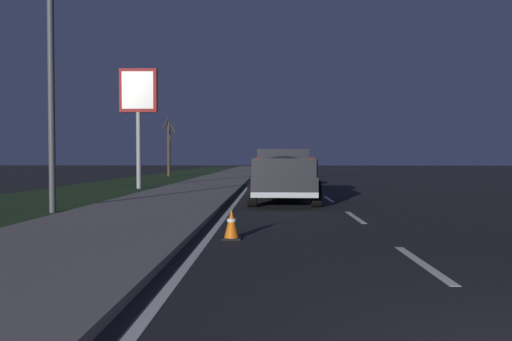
{
  "coord_description": "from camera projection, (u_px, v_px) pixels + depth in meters",
  "views": [
    {
      "loc": [
        -2.74,
        2.21,
        1.53
      ],
      "look_at": [
        12.97,
        2.7,
        1.11
      ],
      "focal_mm": 31.96,
      "sensor_mm": 36.0,
      "label": 1
    }
  ],
  "objects": [
    {
      "name": "ground",
      "position": [
        304.0,
        182.0,
        29.69
      ],
      "size": [
        144.0,
        144.0,
        0.0
      ],
      "primitive_type": "plane",
      "color": "black"
    },
    {
      "name": "sidewalk_shoulder",
      "position": [
        217.0,
        181.0,
        29.86
      ],
      "size": [
        108.0,
        4.0,
        0.12
      ],
      "primitive_type": "cube",
      "color": "slate",
      "rests_on": "ground"
    },
    {
      "name": "grass_verge",
      "position": [
        141.0,
        182.0,
        30.01
      ],
      "size": [
        108.0,
        6.0,
        0.01
      ],
      "primitive_type": "cube",
      "color": "#1E3819",
      "rests_on": "ground"
    },
    {
      "name": "lane_markings",
      "position": [
        266.0,
        180.0,
        31.96
      ],
      "size": [
        108.0,
        3.54,
        0.01
      ],
      "color": "silver",
      "rests_on": "ground"
    },
    {
      "name": "pickup_truck",
      "position": [
        283.0,
        174.0,
        16.13
      ],
      "size": [
        5.45,
        2.33,
        1.87
      ],
      "color": "#232328",
      "rests_on": "ground"
    },
    {
      "name": "sedan_red",
      "position": [
        273.0,
        167.0,
        38.15
      ],
      "size": [
        4.41,
        2.03,
        1.54
      ],
      "color": "maroon",
      "rests_on": "ground"
    },
    {
      "name": "sedan_green",
      "position": [
        276.0,
        173.0,
        23.61
      ],
      "size": [
        4.41,
        2.04,
        1.54
      ],
      "color": "#14592D",
      "rests_on": "ground"
    },
    {
      "name": "gas_price_sign",
      "position": [
        138.0,
        100.0,
        23.05
      ],
      "size": [
        0.27,
        1.9,
        6.08
      ],
      "color": "#99999E",
      "rests_on": "ground"
    },
    {
      "name": "street_light_near",
      "position": [
        62.0,
        51.0,
        12.71
      ],
      "size": [
        0.36,
        1.97,
        7.49
      ],
      "color": "#4C4C51",
      "rests_on": "ground"
    },
    {
      "name": "bare_tree_far",
      "position": [
        169.0,
        147.0,
        39.06
      ],
      "size": [
        1.81,
        1.08,
        5.06
      ],
      "color": "#423323",
      "rests_on": "ground"
    },
    {
      "name": "traffic_cone_near",
      "position": [
        232.0,
        224.0,
        8.62
      ],
      "size": [
        0.36,
        0.36,
        0.58
      ],
      "color": "black",
      "rests_on": "ground"
    }
  ]
}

